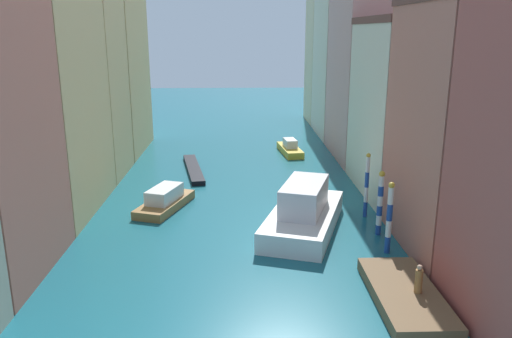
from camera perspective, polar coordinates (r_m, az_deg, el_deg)
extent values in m
plane|color=#196070|center=(40.53, -2.25, -2.67)|extent=(154.00, 154.00, 0.00)
cube|color=#DBB77A|center=(37.93, -23.91, 9.28)|extent=(7.44, 10.79, 18.73)
cube|color=#DBB77A|center=(46.53, -19.83, 11.45)|extent=(7.44, 7.21, 20.16)
cube|color=#DBB77A|center=(55.77, -16.74, 10.68)|extent=(7.44, 11.11, 17.19)
cube|color=#C6705B|center=(31.47, 23.36, 3.96)|extent=(7.44, 9.67, 13.99)
cube|color=beige|center=(41.26, 17.16, 6.30)|extent=(7.44, 11.31, 13.04)
cube|color=brown|center=(40.83, 17.93, 15.74)|extent=(7.59, 11.54, 0.54)
cube|color=tan|center=(52.16, 13.31, 12.61)|extent=(7.44, 11.80, 20.78)
cube|color=beige|center=(63.52, 10.51, 11.93)|extent=(7.44, 10.80, 18.03)
cube|color=beige|center=(72.95, 8.90, 12.33)|extent=(7.44, 8.00, 17.81)
cube|color=brown|center=(25.88, 16.49, -13.51)|extent=(3.00, 6.99, 0.63)
cylinder|color=olive|center=(25.36, 17.89, -11.97)|extent=(0.36, 0.36, 1.16)
sphere|color=tan|center=(25.05, 18.02, -10.53)|extent=(0.26, 0.26, 0.26)
cylinder|color=#1E479E|center=(30.70, 14.61, -8.25)|extent=(0.33, 0.33, 1.00)
cylinder|color=white|center=(30.32, 14.73, -6.52)|extent=(0.33, 0.33, 1.00)
cylinder|color=#1E479E|center=(29.97, 14.86, -4.75)|extent=(0.33, 0.33, 1.00)
cylinder|color=white|center=(29.65, 14.99, -2.94)|extent=(0.33, 0.33, 1.00)
sphere|color=gold|center=(29.47, 15.08, -1.78)|extent=(0.36, 0.36, 0.36)
cylinder|color=#1E479E|center=(33.22, 13.63, -6.66)|extent=(0.34, 0.34, 0.64)
cylinder|color=white|center=(32.99, 13.70, -5.62)|extent=(0.34, 0.34, 0.64)
cylinder|color=#1E479E|center=(32.77, 13.77, -4.57)|extent=(0.34, 0.34, 0.64)
cylinder|color=white|center=(32.56, 13.84, -3.50)|extent=(0.34, 0.34, 0.64)
cylinder|color=#1E479E|center=(32.37, 13.92, -2.42)|extent=(0.34, 0.34, 0.64)
cylinder|color=white|center=(32.18, 13.99, -1.33)|extent=(0.34, 0.34, 0.64)
sphere|color=gold|center=(32.05, 14.04, -0.54)|extent=(0.38, 0.38, 0.38)
cylinder|color=#1E479E|center=(36.04, 12.23, -4.45)|extent=(0.28, 0.28, 1.07)
cylinder|color=white|center=(35.69, 12.32, -2.83)|extent=(0.28, 0.28, 1.07)
cylinder|color=#1E479E|center=(35.38, 12.42, -1.19)|extent=(0.28, 0.28, 1.07)
cylinder|color=white|center=(35.10, 12.52, 0.49)|extent=(0.28, 0.28, 1.07)
sphere|color=gold|center=(34.94, 12.58, 1.52)|extent=(0.31, 0.31, 0.31)
cube|color=white|center=(33.18, 5.39, -5.70)|extent=(6.65, 10.19, 1.30)
cube|color=silver|center=(32.64, 5.46, -3.10)|extent=(3.80, 5.43, 1.87)
cube|color=black|center=(46.93, -7.08, 0.01)|extent=(2.83, 9.62, 0.42)
cube|color=gold|center=(53.44, 3.85, 2.14)|extent=(2.42, 5.86, 0.69)
cube|color=silver|center=(53.27, 3.87, 2.94)|extent=(1.41, 2.25, 0.84)
cube|color=olive|center=(37.49, -10.24, -3.93)|extent=(3.95, 6.24, 0.61)
cube|color=silver|center=(37.24, -10.30, -2.78)|extent=(2.53, 3.55, 0.98)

